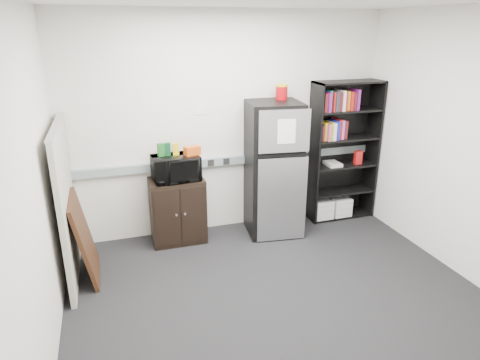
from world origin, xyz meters
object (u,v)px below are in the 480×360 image
Objects in this scene: bookshelf at (342,148)px; microwave at (176,168)px; cubicle_partition at (67,203)px; cabinet at (178,210)px; refrigerator at (273,169)px.

bookshelf reaches higher than microwave.
cubicle_partition reaches higher than cabinet.
bookshelf reaches higher than refrigerator.
cubicle_partition is (-3.41, -0.49, -0.16)m from bookshelf.
cabinet is 1.27m from refrigerator.
microwave is (0.00, -0.02, 0.55)m from cabinet.
cubicle_partition is at bearing -171.87° from bookshelf.
cubicle_partition is 1.32m from cabinet.
microwave is at bearing -175.99° from refrigerator.
bookshelf is 1.11× the size of refrigerator.
bookshelf is at bearing -2.23° from microwave.
bookshelf is 1.14× the size of cubicle_partition.
refrigerator reaches higher than cabinet.
bookshelf is at bearing 15.09° from refrigerator.
cabinet is at bearing 19.64° from cubicle_partition.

